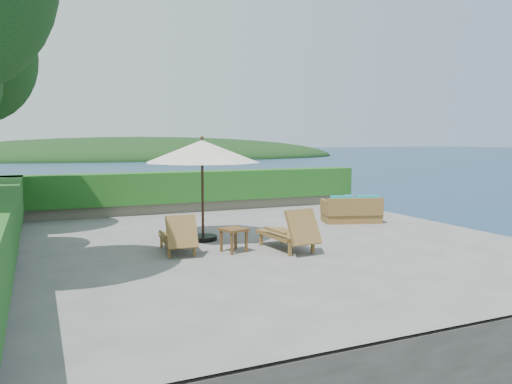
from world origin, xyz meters
name	(u,v)px	position (x,y,z in m)	size (l,w,h in m)	color
ground	(258,241)	(0.00, 0.00, 0.00)	(12.00, 12.00, 0.00)	gray
foundation	(258,304)	(0.00, 0.00, -1.55)	(12.00, 12.00, 3.00)	#5E544B
ocean	(258,362)	(0.00, 0.00, -3.00)	(600.00, 600.00, 0.00)	#162646
offshore_island	(144,158)	(25.00, 140.00, -3.00)	(126.00, 57.60, 12.60)	black
planter_wall_far	(191,206)	(0.00, 5.60, 0.18)	(12.00, 0.60, 0.36)	gray
hedge_far	(191,186)	(0.00, 5.60, 0.85)	(12.40, 0.90, 1.00)	#184D16
patio_umbrella	(202,152)	(-1.15, 0.69, 2.12)	(3.32, 3.32, 2.51)	black
lounge_left	(178,236)	(-2.06, -0.42, 0.37)	(0.77, 1.57, 0.87)	brown
lounge_right	(290,232)	(0.25, -1.16, 0.40)	(0.83, 1.72, 0.96)	brown
side_table	(234,232)	(-0.94, -0.82, 0.43)	(0.60, 0.60, 0.52)	brown
wicker_loveseat	(352,212)	(3.65, 1.42, 0.32)	(1.85, 1.32, 0.82)	brown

